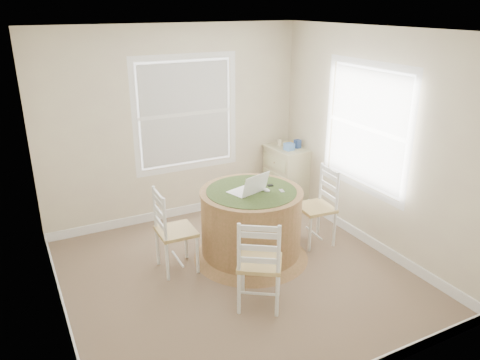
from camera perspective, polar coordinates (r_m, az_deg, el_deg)
room at (r=4.92m, az=0.42°, el=2.67°), size 3.64×3.64×2.64m
round_table at (r=5.43m, az=1.36°, el=-5.09°), size 1.35×1.35×0.85m
chair_left at (r=5.23m, az=-7.79°, el=-6.16°), size 0.41×0.43×0.95m
chair_near at (r=4.60m, az=2.42°, el=-10.03°), size 0.57×0.57×0.95m
chair_right at (r=5.83m, az=9.20°, el=-3.31°), size 0.43×0.45×0.95m
laptop at (r=5.22m, az=1.00°, el=-1.16°), size 0.45×0.42×0.26m
mouse at (r=5.28m, az=3.24°, el=-1.24°), size 0.09×0.12×0.04m
phone at (r=5.29m, az=5.11°, el=-1.36°), size 0.06×0.10×0.02m
keys at (r=5.42m, az=3.72°, el=-0.70°), size 0.07×0.06×0.02m
corner_chest at (r=6.97m, az=5.72°, el=0.58°), size 0.55×0.68×0.86m
tissue_box at (r=6.68m, az=6.03°, el=4.03°), size 0.13×0.13×0.10m
box_yellow at (r=6.90m, az=6.29°, el=4.39°), size 0.16×0.11×0.06m
box_blue at (r=6.81m, az=7.16°, el=4.39°), size 0.09×0.09×0.12m
cup_cream at (r=6.90m, az=4.75°, el=4.58°), size 0.07×0.07×0.09m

